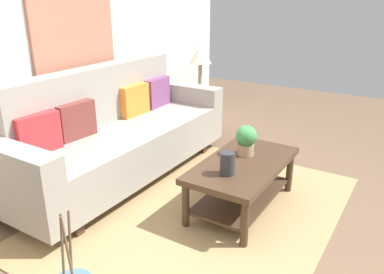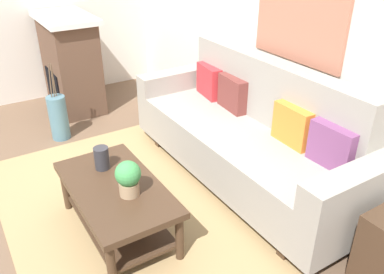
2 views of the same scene
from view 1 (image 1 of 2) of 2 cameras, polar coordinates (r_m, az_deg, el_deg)
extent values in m
plane|color=brown|center=(3.14, 9.24, -13.43)|extent=(9.64, 9.64, 0.00)
cube|color=silver|center=(3.88, -19.55, 13.71)|extent=(5.64, 0.10, 2.70)
cube|color=#A38456|center=(3.32, 1.14, -10.94)|extent=(2.65, 2.06, 0.01)
cube|color=gray|center=(3.81, -9.95, -1.57)|extent=(2.09, 0.84, 0.40)
cube|color=gray|center=(3.88, -13.96, 5.98)|extent=(2.09, 0.20, 0.56)
cube|color=gray|center=(3.10, -24.21, -6.57)|extent=(0.20, 0.84, 0.60)
cube|color=gray|center=(4.64, -0.67, 4.12)|extent=(0.20, 0.84, 0.60)
cube|color=#422D1E|center=(3.36, -20.50, -10.82)|extent=(0.08, 0.74, 0.12)
cube|color=#422D1E|center=(4.60, -1.99, -0.79)|extent=(0.08, 0.74, 0.12)
cube|color=red|center=(3.33, -21.84, 0.50)|extent=(0.37, 0.17, 0.32)
cube|color=brown|center=(3.56, -16.81, 2.38)|extent=(0.37, 0.15, 0.32)
cube|color=orange|center=(4.10, -8.59, 5.41)|extent=(0.36, 0.13, 0.32)
cube|color=#7A4270|center=(4.40, -5.25, 6.61)|extent=(0.36, 0.13, 0.32)
cube|color=#422D1E|center=(3.22, 7.54, -4.08)|extent=(1.10, 0.60, 0.05)
cube|color=#422D1E|center=(3.35, 7.31, -8.51)|extent=(0.98, 0.50, 0.02)
cylinder|color=#422D1E|center=(2.84, 7.78, -12.68)|extent=(0.06, 0.06, 0.38)
cylinder|color=#422D1E|center=(3.65, 14.19, -5.18)|extent=(0.06, 0.06, 0.38)
cylinder|color=#422D1E|center=(3.04, -0.95, -10.05)|extent=(0.06, 0.06, 0.38)
cylinder|color=#422D1E|center=(3.81, 7.06, -3.56)|extent=(0.06, 0.06, 0.38)
cylinder|color=#2D2D33|center=(2.95, 5.24, -3.91)|extent=(0.12, 0.12, 0.18)
cylinder|color=tan|center=(3.34, 7.95, -1.80)|extent=(0.14, 0.14, 0.10)
sphere|color=#3F924B|center=(3.29, 8.05, 0.17)|extent=(0.18, 0.18, 0.18)
cube|color=#422D1E|center=(5.04, 1.15, 3.80)|extent=(0.44, 0.44, 0.56)
cylinder|color=gray|center=(4.97, 1.17, 7.01)|extent=(0.16, 0.16, 0.02)
cylinder|color=gray|center=(4.93, 1.19, 8.87)|extent=(0.05, 0.05, 0.35)
cone|color=beige|center=(4.88, 1.21, 12.15)|extent=(0.28, 0.28, 0.22)
cylinder|color=brown|center=(1.88, -17.52, -15.29)|extent=(0.05, 0.02, 0.36)
cylinder|color=brown|center=(1.88, -18.59, -15.50)|extent=(0.04, 0.02, 0.36)
cylinder|color=brown|center=(1.86, -17.87, -15.90)|extent=(0.01, 0.04, 0.36)
cube|color=#B77056|center=(3.92, -17.19, 16.87)|extent=(0.98, 0.03, 0.98)
camera|label=2|loc=(5.03, 29.83, 22.39)|focal=37.41mm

